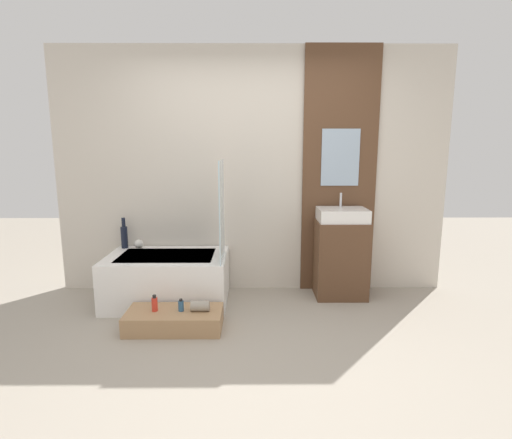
# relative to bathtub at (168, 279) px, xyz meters

# --- Properties ---
(ground_plane) EXTENTS (12.00, 12.00, 0.00)m
(ground_plane) POSITION_rel_bathtub_xyz_m (0.86, -1.14, -0.25)
(ground_plane) COLOR #A39989
(wall_tiled_back) EXTENTS (4.20, 0.06, 2.60)m
(wall_tiled_back) POSITION_rel_bathtub_xyz_m (0.86, 0.44, 1.05)
(wall_tiled_back) COLOR beige
(wall_tiled_back) RESTS_ON ground_plane
(wall_wood_accent) EXTENTS (0.79, 0.04, 2.60)m
(wall_wood_accent) POSITION_rel_bathtub_xyz_m (1.79, 0.38, 1.06)
(wall_wood_accent) COLOR brown
(wall_wood_accent) RESTS_ON ground_plane
(bathtub) EXTENTS (1.20, 0.77, 0.50)m
(bathtub) POSITION_rel_bathtub_xyz_m (0.00, 0.00, 0.00)
(bathtub) COLOR white
(bathtub) RESTS_ON ground_plane
(glass_shower_screen) EXTENTS (0.01, 0.49, 0.95)m
(glass_shower_screen) POSITION_rel_bathtub_xyz_m (0.57, -0.12, 0.72)
(glass_shower_screen) COLOR silver
(glass_shower_screen) RESTS_ON bathtub
(wooden_step_bench) EXTENTS (0.83, 0.40, 0.17)m
(wooden_step_bench) POSITION_rel_bathtub_xyz_m (0.18, -0.61, -0.17)
(wooden_step_bench) COLOR #A87F56
(wooden_step_bench) RESTS_ON ground_plane
(vanity_cabinet) EXTENTS (0.53, 0.40, 0.81)m
(vanity_cabinet) POSITION_rel_bathtub_xyz_m (1.79, 0.16, 0.16)
(vanity_cabinet) COLOR brown
(vanity_cabinet) RESTS_ON ground_plane
(sink) EXTENTS (0.50, 0.37, 0.28)m
(sink) POSITION_rel_bathtub_xyz_m (1.79, 0.16, 0.63)
(sink) COLOR white
(sink) RESTS_ON vanity_cabinet
(vase_tall_dark) EXTENTS (0.07, 0.07, 0.33)m
(vase_tall_dark) POSITION_rel_bathtub_xyz_m (-0.51, 0.30, 0.38)
(vase_tall_dark) COLOR black
(vase_tall_dark) RESTS_ON bathtub
(vase_round_light) EXTENTS (0.09, 0.09, 0.09)m
(vase_round_light) POSITION_rel_bathtub_xyz_m (-0.36, 0.29, 0.29)
(vase_round_light) COLOR silver
(vase_round_light) RESTS_ON bathtub
(bottle_soap_primary) EXTENTS (0.05, 0.05, 0.15)m
(bottle_soap_primary) POSITION_rel_bathtub_xyz_m (0.02, -0.61, -0.02)
(bottle_soap_primary) COLOR red
(bottle_soap_primary) RESTS_ON wooden_step_bench
(bottle_soap_secondary) EXTENTS (0.05, 0.05, 0.11)m
(bottle_soap_secondary) POSITION_rel_bathtub_xyz_m (0.24, -0.61, -0.04)
(bottle_soap_secondary) COLOR #2D567A
(bottle_soap_secondary) RESTS_ON wooden_step_bench
(towel_roll) EXTENTS (0.16, 0.09, 0.09)m
(towel_roll) POSITION_rel_bathtub_xyz_m (0.41, -0.61, -0.04)
(towel_roll) COLOR gray
(towel_roll) RESTS_ON wooden_step_bench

